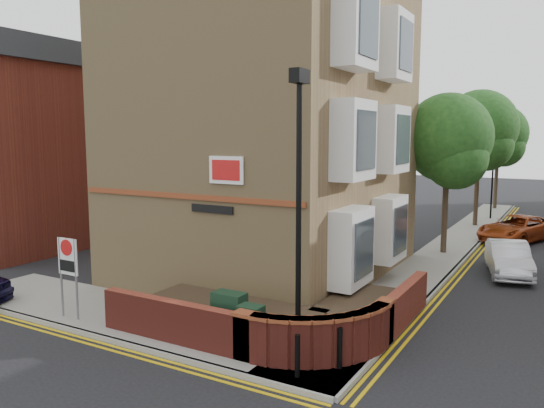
{
  "coord_description": "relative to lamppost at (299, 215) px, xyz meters",
  "views": [
    {
      "loc": [
        6.71,
        -8.83,
        5.04
      ],
      "look_at": [
        -0.67,
        4.0,
        3.13
      ],
      "focal_mm": 35.0,
      "sensor_mm": 36.0,
      "label": 1
    }
  ],
  "objects": [
    {
      "name": "pavement_main",
      "position": [
        0.4,
        14.8,
        -3.28
      ],
      "size": [
        2.0,
        32.0,
        0.12
      ],
      "primitive_type": "cube",
      "color": "gray",
      "rests_on": "ground"
    },
    {
      "name": "utility_cabinet_large",
      "position": [
        -1.9,
        0.1,
        -2.62
      ],
      "size": [
        0.8,
        0.45,
        1.2
      ],
      "primitive_type": "cube",
      "color": "#15301C",
      "rests_on": "pavement_corner"
    },
    {
      "name": "ground",
      "position": [
        -1.6,
        -1.2,
        -3.34
      ],
      "size": [
        120.0,
        120.0,
        0.0
      ],
      "primitive_type": "plane",
      "color": "black",
      "rests_on": "ground"
    },
    {
      "name": "pavement_corner",
      "position": [
        -5.1,
        0.3,
        -3.28
      ],
      "size": [
        13.0,
        3.0,
        0.12
      ],
      "primitive_type": "cube",
      "color": "gray",
      "rests_on": "ground"
    },
    {
      "name": "yellow_lines_main",
      "position": [
        1.65,
        14.8,
        -3.34
      ],
      "size": [
        0.28,
        32.0,
        0.01
      ],
      "primitive_type": "cube",
      "color": "gold",
      "rests_on": "ground"
    },
    {
      "name": "red_car_main",
      "position": [
        2.82,
        17.51,
        -2.72
      ],
      "size": [
        3.73,
        4.97,
        1.26
      ],
      "primitive_type": "imported",
      "rotation": [
        0.0,
        0.0,
        -0.41
      ],
      "color": "#953310",
      "rests_on": "ground"
    },
    {
      "name": "bollard_near",
      "position": [
        0.4,
        -0.8,
        -2.77
      ],
      "size": [
        0.11,
        0.11,
        0.9
      ],
      "primitive_type": "cylinder",
      "color": "black",
      "rests_on": "pavement_corner"
    },
    {
      "name": "kerb_main_near",
      "position": [
        1.4,
        14.8,
        -3.28
      ],
      "size": [
        0.15,
        32.0,
        0.12
      ],
      "primitive_type": "cube",
      "color": "gray",
      "rests_on": "ground"
    },
    {
      "name": "tree_mid",
      "position": [
        0.4,
        20.85,
        1.85
      ],
      "size": [
        4.03,
        4.03,
        7.42
      ],
      "color": "#382B1E",
      "rests_on": "pavement_main"
    },
    {
      "name": "kerb_side",
      "position": [
        -5.1,
        -1.2,
        -3.28
      ],
      "size": [
        13.0,
        0.15,
        0.12
      ],
      "primitive_type": "cube",
      "color": "gray",
      "rests_on": "ground"
    },
    {
      "name": "lamppost",
      "position": [
        0.0,
        0.0,
        0.0
      ],
      "size": [
        0.25,
        0.5,
        6.3
      ],
      "color": "black",
      "rests_on": "pavement_corner"
    },
    {
      "name": "traffic_light_assembly",
      "position": [
        0.8,
        23.8,
        -0.56
      ],
      "size": [
        0.2,
        0.16,
        4.2
      ],
      "color": "black",
      "rests_on": "pavement_main"
    },
    {
      "name": "tree_far",
      "position": [
        0.4,
        28.85,
        1.57
      ],
      "size": [
        3.81,
        3.81,
        7.0
      ],
      "color": "#382B1E",
      "rests_on": "pavement_main"
    },
    {
      "name": "utility_cabinet_small",
      "position": [
        -1.1,
        -0.2,
        -2.67
      ],
      "size": [
        0.55,
        0.4,
        1.1
      ],
      "primitive_type": "cube",
      "color": "#15301C",
      "rests_on": "pavement_corner"
    },
    {
      "name": "zone_sign",
      "position": [
        -6.6,
        -0.7,
        -1.7
      ],
      "size": [
        0.72,
        0.07,
        2.2
      ],
      "color": "slate",
      "rests_on": "pavement_corner"
    },
    {
      "name": "silver_car_near",
      "position": [
        3.18,
        10.57,
        -2.73
      ],
      "size": [
        2.12,
        3.91,
        1.22
      ],
      "primitive_type": "imported",
      "rotation": [
        0.0,
        0.0,
        0.24
      ],
      "color": "silver",
      "rests_on": "ground"
    },
    {
      "name": "side_building",
      "position": [
        -16.6,
        6.8,
        1.2
      ],
      "size": [
        6.4,
        10.4,
        9.0
      ],
      "color": "maroon",
      "rests_on": "ground"
    },
    {
      "name": "bollard_far",
      "position": [
        1.0,
        -0.0,
        -2.77
      ],
      "size": [
        0.11,
        0.11,
        0.9
      ],
      "primitive_type": "cylinder",
      "color": "black",
      "rests_on": "pavement_corner"
    },
    {
      "name": "tree_near",
      "position": [
        0.4,
        12.85,
        1.36
      ],
      "size": [
        3.64,
        3.65,
        6.7
      ],
      "color": "#382B1E",
      "rests_on": "pavement_main"
    },
    {
      "name": "garden_wall",
      "position": [
        -1.6,
        1.3,
        -3.34
      ],
      "size": [
        6.8,
        6.0,
        1.2
      ],
      "primitive_type": null,
      "color": "maroon",
      "rests_on": "ground"
    },
    {
      "name": "yellow_lines_side",
      "position": [
        -5.1,
        -1.45,
        -3.34
      ],
      "size": [
        13.0,
        0.28,
        0.01
      ],
      "primitive_type": "cube",
      "color": "gold",
      "rests_on": "ground"
    },
    {
      "name": "corner_building",
      "position": [
        -4.44,
        6.8,
        2.88
      ],
      "size": [
        8.95,
        10.4,
        13.6
      ],
      "color": "tan",
      "rests_on": "ground"
    }
  ]
}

